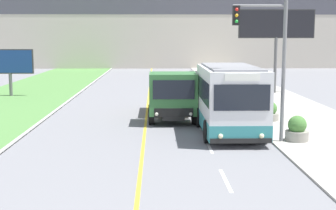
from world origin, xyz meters
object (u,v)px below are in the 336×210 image
(car_distant, at_px, (199,81))
(city_bus, at_px, (230,100))
(planter_round_near, at_px, (297,130))
(planter_round_third, at_px, (250,100))
(billboard_large, at_px, (277,27))
(dump_truck, at_px, (172,96))
(billboard_small, at_px, (10,63))
(traffic_light_mast, at_px, (269,51))
(planter_round_second, at_px, (270,112))

(car_distant, bearing_deg, city_bus, -91.10)
(planter_round_near, distance_m, planter_round_third, 9.82)
(billboard_large, height_order, planter_round_near, billboard_large)
(car_distant, bearing_deg, dump_truck, -100.57)
(billboard_small, distance_m, planter_round_near, 23.59)
(car_distant, distance_m, planter_round_near, 21.12)
(planter_round_near, bearing_deg, dump_truck, 133.62)
(billboard_large, bearing_deg, billboard_small, -177.07)
(car_distant, bearing_deg, billboard_large, -34.09)
(dump_truck, xyz_separation_m, traffic_light_mast, (3.87, -5.51, 2.61))
(car_distant, distance_m, planter_round_second, 16.25)
(dump_truck, relative_size, planter_round_near, 6.02)
(car_distant, bearing_deg, traffic_light_mast, -87.38)
(billboard_small, bearing_deg, planter_round_third, -20.22)
(billboard_large, relative_size, billboard_small, 1.85)
(city_bus, xyz_separation_m, traffic_light_mast, (1.34, -1.73, 2.31))
(car_distant, distance_m, billboard_large, 8.22)
(billboard_large, height_order, planter_round_third, billboard_large)
(city_bus, height_order, traffic_light_mast, traffic_light_mast)
(car_distant, xyz_separation_m, billboard_large, (5.67, -3.84, 4.54))
(city_bus, relative_size, car_distant, 1.39)
(planter_round_third, bearing_deg, billboard_small, 159.78)
(planter_round_second, bearing_deg, city_bus, -129.39)
(dump_truck, distance_m, planter_round_third, 6.80)
(planter_round_near, height_order, planter_round_third, planter_round_near)
(planter_round_second, bearing_deg, billboard_large, 74.59)
(car_distant, distance_m, billboard_small, 15.72)
(traffic_light_mast, xyz_separation_m, planter_round_second, (1.33, 4.98, -3.40))
(car_distant, xyz_separation_m, traffic_light_mast, (0.96, -21.07, 3.24))
(city_bus, xyz_separation_m, planter_round_near, (2.66, -1.66, -1.06))
(city_bus, relative_size, traffic_light_mast, 0.97)
(city_bus, height_order, dump_truck, city_bus)
(billboard_large, xyz_separation_m, planter_round_third, (-3.43, -7.34, -4.70))
(city_bus, bearing_deg, dump_truck, 123.80)
(car_distant, xyz_separation_m, planter_round_second, (2.29, -16.09, -0.16))
(car_distant, relative_size, planter_round_second, 4.17)
(city_bus, distance_m, planter_round_second, 4.34)
(billboard_small, bearing_deg, traffic_light_mast, -45.68)
(billboard_large, bearing_deg, planter_round_near, -101.16)
(dump_truck, relative_size, traffic_light_mast, 1.07)
(planter_round_near, distance_m, planter_round_second, 4.91)
(planter_round_third, bearing_deg, billboard_large, 64.93)
(traffic_light_mast, relative_size, planter_round_third, 5.98)
(billboard_small, xyz_separation_m, planter_round_third, (17.07, -6.29, -2.00))
(dump_truck, distance_m, billboard_large, 15.04)
(traffic_light_mast, relative_size, billboard_small, 1.73)
(car_distant, bearing_deg, billboard_small, -161.76)
(city_bus, height_order, planter_round_near, city_bus)
(dump_truck, distance_m, traffic_light_mast, 7.22)
(car_distant, height_order, billboard_large, billboard_large)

